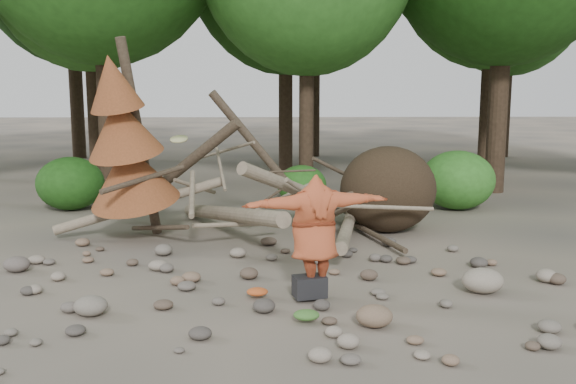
{
  "coord_description": "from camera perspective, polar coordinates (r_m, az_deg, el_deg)",
  "views": [
    {
      "loc": [
        -0.09,
        -10.09,
        3.32
      ],
      "look_at": [
        0.23,
        1.5,
        1.4
      ],
      "focal_mm": 40.0,
      "sensor_mm": 36.0,
      "label": 1
    }
  ],
  "objects": [
    {
      "name": "cloth_orange",
      "position": [
        10.26,
        -2.74,
        -9.11
      ],
      "size": [
        0.34,
        0.28,
        0.12
      ],
      "primitive_type": "ellipsoid",
      "color": "#B54C1F",
      "rests_on": "ground"
    },
    {
      "name": "frisbee_thrower",
      "position": [
        10.02,
        2.39,
        -3.79
      ],
      "size": [
        3.52,
        1.19,
        2.48
      ],
      "color": "#AF4827",
      "rests_on": "ground"
    },
    {
      "name": "boulder_mid_left",
      "position": [
        12.64,
        -22.98,
        -5.93
      ],
      "size": [
        0.47,
        0.42,
        0.28
      ],
      "primitive_type": "ellipsoid",
      "color": "#5F5650",
      "rests_on": "ground"
    },
    {
      "name": "bush_right",
      "position": [
        18.01,
        14.84,
        1.04
      ],
      "size": [
        2.0,
        2.0,
        1.6
      ],
      "primitive_type": "ellipsoid",
      "color": "#357C26",
      "rests_on": "ground"
    },
    {
      "name": "bush_mid",
      "position": [
        18.12,
        1.23,
        0.64
      ],
      "size": [
        1.4,
        1.4,
        1.12
      ],
      "primitive_type": "ellipsoid",
      "color": "#2A691E",
      "rests_on": "ground"
    },
    {
      "name": "deadfall_pile",
      "position": [
        14.67,
        6.68,
        0.05
      ],
      "size": [
        8.55,
        5.24,
        3.3
      ],
      "color": "#332619",
      "rests_on": "ground"
    },
    {
      "name": "ground",
      "position": [
        10.62,
        -1.05,
        -8.81
      ],
      "size": [
        120.0,
        120.0,
        0.0
      ],
      "primitive_type": "plane",
      "color": "#514C44",
      "rests_on": "ground"
    },
    {
      "name": "backpack",
      "position": [
        10.15,
        1.93,
        -8.7
      ],
      "size": [
        0.56,
        0.44,
        0.33
      ],
      "primitive_type": "cube",
      "rotation": [
        0.0,
        0.0,
        0.24
      ],
      "color": "black",
      "rests_on": "ground"
    },
    {
      "name": "boulder_front_left",
      "position": [
        9.94,
        -17.14,
        -9.64
      ],
      "size": [
        0.49,
        0.44,
        0.29
      ],
      "primitive_type": "ellipsoid",
      "color": "slate",
      "rests_on": "ground"
    },
    {
      "name": "boulder_mid_right",
      "position": [
        10.97,
        16.92,
        -7.53
      ],
      "size": [
        0.67,
        0.6,
        0.4
      ],
      "primitive_type": "ellipsoid",
      "color": "gray",
      "rests_on": "ground"
    },
    {
      "name": "boulder_front_right",
      "position": [
        9.17,
        7.69,
        -10.86
      ],
      "size": [
        0.51,
        0.46,
        0.31
      ],
      "primitive_type": "ellipsoid",
      "color": "#765E49",
      "rests_on": "ground"
    },
    {
      "name": "dead_conifer",
      "position": [
        13.85,
        -14.25,
        4.11
      ],
      "size": [
        2.06,
        2.16,
        4.35
      ],
      "color": "#4C3F30",
      "rests_on": "ground"
    },
    {
      "name": "cloth_green",
      "position": [
        9.25,
        1.64,
        -11.16
      ],
      "size": [
        0.37,
        0.31,
        0.14
      ],
      "primitive_type": "ellipsoid",
      "color": "#3A692A",
      "rests_on": "ground"
    },
    {
      "name": "bush_left",
      "position": [
        18.3,
        -18.78,
        0.73
      ],
      "size": [
        1.8,
        1.8,
        1.44
      ],
      "primitive_type": "ellipsoid",
      "color": "#1F5216",
      "rests_on": "ground"
    }
  ]
}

